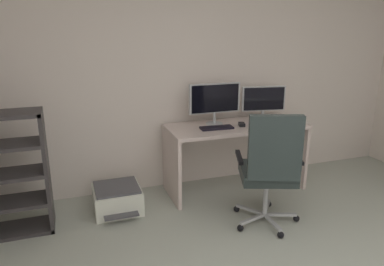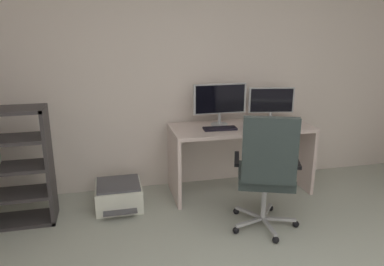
{
  "view_description": "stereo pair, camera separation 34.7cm",
  "coord_description": "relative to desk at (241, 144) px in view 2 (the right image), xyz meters",
  "views": [
    {
      "loc": [
        -1.25,
        -1.12,
        1.77
      ],
      "look_at": [
        -0.16,
        2.03,
        0.79
      ],
      "focal_mm": 34.44,
      "sensor_mm": 36.0,
      "label": 1
    },
    {
      "loc": [
        -0.92,
        -1.22,
        1.77
      ],
      "look_at": [
        -0.16,
        2.03,
        0.79
      ],
      "focal_mm": 34.44,
      "sensor_mm": 36.0,
      "label": 2
    }
  ],
  "objects": [
    {
      "name": "monitor_secondary",
      "position": [
        0.37,
        0.1,
        0.42
      ],
      "size": [
        0.5,
        0.18,
        0.38
      ],
      "color": "#B2B5B7",
      "rests_on": "desk"
    },
    {
      "name": "keyboard",
      "position": [
        -0.26,
        -0.07,
        0.21
      ],
      "size": [
        0.35,
        0.15,
        0.02
      ],
      "primitive_type": "cube",
      "rotation": [
        0.0,
        0.0,
        -0.06
      ],
      "color": "black",
      "rests_on": "desk"
    },
    {
      "name": "desk",
      "position": [
        0.0,
        0.0,
        0.0
      ],
      "size": [
        1.49,
        0.61,
        0.74
      ],
      "color": "beige",
      "rests_on": "ground"
    },
    {
      "name": "printer",
      "position": [
        -1.32,
        -0.09,
        -0.42
      ],
      "size": [
        0.45,
        0.52,
        0.26
      ],
      "color": "white",
      "rests_on": "ground"
    },
    {
      "name": "computer_mouse",
      "position": [
        0.03,
        -0.06,
        0.21
      ],
      "size": [
        0.09,
        0.11,
        0.03
      ],
      "primitive_type": "cube",
      "rotation": [
        0.0,
        0.0,
        -0.29
      ],
      "color": "black",
      "rests_on": "desk"
    },
    {
      "name": "monitor_main",
      "position": [
        -0.21,
        0.1,
        0.46
      ],
      "size": [
        0.57,
        0.18,
        0.44
      ],
      "color": "#B2B5B7",
      "rests_on": "desk"
    },
    {
      "name": "wall_back",
      "position": [
        -0.45,
        0.4,
        0.75
      ],
      "size": [
        5.42,
        0.1,
        2.6
      ],
      "primitive_type": "cube",
      "color": "silver",
      "rests_on": "ground"
    },
    {
      "name": "office_chair",
      "position": [
        -0.08,
        -0.85,
        0.04
      ],
      "size": [
        0.63,
        0.66,
        1.09
      ],
      "color": "#B7BABC",
      "rests_on": "ground"
    }
  ]
}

